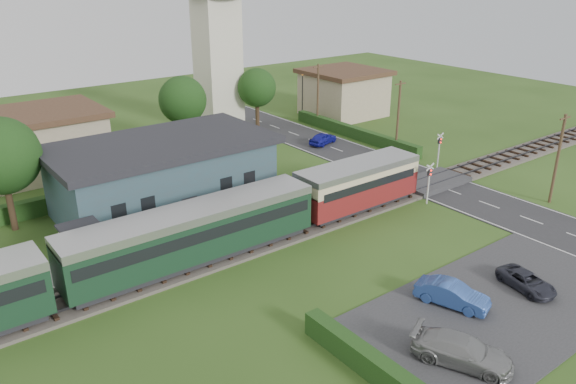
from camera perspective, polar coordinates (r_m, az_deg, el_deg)
ground at (r=40.41m, az=7.65°, el=-3.17°), size 120.00×120.00×0.00m
railway_track at (r=41.66m, az=5.73°, el=-2.11°), size 76.00×3.20×0.49m
road at (r=47.50m, az=16.29°, el=0.08°), size 6.00×70.00×0.05m
car_park at (r=32.96m, az=20.70°, el=-10.73°), size 17.00×9.00×0.08m
crossing_deck at (r=48.54m, az=14.46°, el=1.00°), size 6.20×3.40×0.45m
platform at (r=38.66m, az=-8.56°, el=-4.08°), size 30.00×3.00×0.45m
equipment_hut at (r=35.36m, az=-20.10°, el=-5.13°), size 2.30×2.30×2.55m
station_building at (r=42.51m, az=-12.57°, el=1.71°), size 16.00×9.00×5.30m
train at (r=33.12m, az=-14.42°, el=-5.48°), size 43.20×2.90×3.40m
church_tower at (r=62.37m, az=-7.27°, el=15.59°), size 6.00×6.00×17.60m
house_west at (r=53.74m, az=-23.91°, el=4.71°), size 10.80×8.80×5.50m
house_east at (r=69.26m, az=5.68°, el=10.06°), size 8.80×8.80×5.50m
hedge_carpark at (r=26.23m, az=8.92°, el=-17.26°), size 0.80×9.00×1.20m
hedge_roadside at (r=60.27m, az=6.69°, el=6.04°), size 0.80×18.00×1.20m
hedge_station at (r=47.12m, az=-14.72°, el=0.88°), size 22.00×0.80×1.30m
tree_a at (r=41.73m, az=-27.17°, el=3.27°), size 5.20×5.20×8.00m
tree_b at (r=55.59m, az=-10.66°, el=9.15°), size 4.60×4.60×7.34m
tree_c at (r=62.31m, az=-3.18°, el=10.53°), size 4.20×4.20×6.78m
utility_pole_b at (r=46.88m, az=25.71°, el=3.13°), size 1.40×0.22×7.00m
utility_pole_c at (r=55.49m, az=11.13°, el=7.61°), size 1.40×0.22×7.00m
utility_pole_d at (r=63.85m, az=3.05°, el=9.87°), size 1.40×0.22×7.00m
crossing_signal_near at (r=43.82m, az=14.15°, el=1.42°), size 0.84×0.28×3.28m
crossing_signal_far at (r=52.02m, az=15.13°, el=4.59°), size 0.84×0.28×3.28m
streetlamp_east at (r=68.86m, az=1.48°, el=10.30°), size 0.30×0.30×5.15m
car_on_road at (r=57.67m, az=3.57°, el=5.46°), size 3.78×2.36×1.20m
car_park_blue at (r=31.81m, az=16.33°, el=-9.93°), size 2.56×4.14×1.29m
car_park_silver at (r=27.81m, az=17.27°, el=-15.14°), size 3.64×4.96×1.34m
car_park_dark at (r=34.73m, az=23.08°, el=-8.33°), size 2.29×3.74×0.97m
pedestrian_near at (r=41.80m, az=1.21°, el=-0.19°), size 0.68×0.54×1.64m
pedestrian_far at (r=34.86m, az=-19.74°, el=-6.38°), size 0.82×0.94×1.62m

